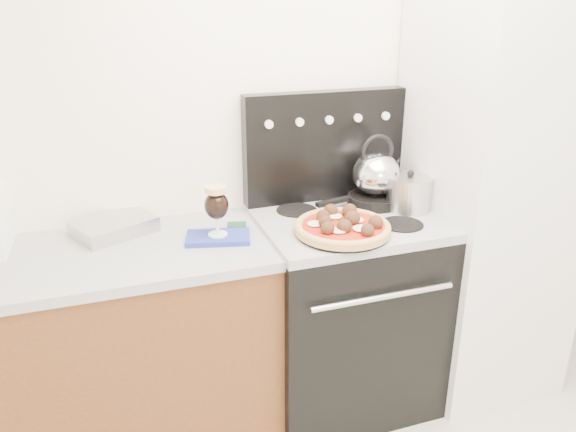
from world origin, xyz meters
name	(u,v)px	position (x,y,z in m)	size (l,w,h in m)	color
room_shell	(463,221)	(0.00, 0.29, 1.25)	(3.52, 3.01, 2.52)	beige
base_cabinet	(93,359)	(-1.02, 1.20, 0.43)	(1.45, 0.60, 0.86)	brown
countertop	(78,260)	(-1.02, 1.20, 0.88)	(1.48, 0.63, 0.04)	#ACACB3
stove_body	(343,314)	(0.08, 1.18, 0.44)	(0.76, 0.65, 0.88)	black
cooktop	(347,222)	(0.08, 1.18, 0.90)	(0.76, 0.65, 0.04)	#ADADB2
backguard	(325,146)	(0.08, 1.45, 1.17)	(0.76, 0.08, 0.50)	black
fridge	(488,195)	(0.78, 1.15, 0.95)	(0.64, 0.68, 1.90)	silver
foil_sheet	(114,226)	(-0.88, 1.37, 0.93)	(0.30, 0.22, 0.06)	silver
oven_mitt	(218,237)	(-0.49, 1.17, 0.91)	(0.25, 0.15, 0.02)	#2736A0
beer_glass	(217,211)	(-0.49, 1.17, 1.03)	(0.10, 0.10, 0.21)	black
pizza_pan	(342,233)	(-0.02, 1.01, 0.93)	(0.37, 0.37, 0.01)	black
pizza	(343,225)	(-0.02, 1.01, 0.96)	(0.38, 0.38, 0.05)	tan
skillet	(374,200)	(0.27, 1.29, 0.94)	(0.25, 0.25, 0.04)	black
tea_kettle	(376,170)	(0.27, 1.29, 1.08)	(0.22, 0.22, 0.24)	#B9B5CD
stock_pot	(409,194)	(0.38, 1.18, 0.99)	(0.20, 0.20, 0.14)	#B7B8BC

